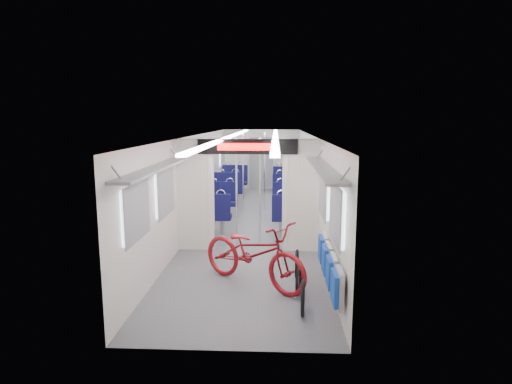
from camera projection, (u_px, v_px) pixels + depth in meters
carriage at (253, 169)px, 10.42m from camera, size 12.00×12.02×2.31m
bicycle at (254, 253)px, 6.94m from camera, size 2.10×1.84×1.10m
flip_bench at (329, 266)px, 6.23m from camera, size 0.12×2.07×0.48m
bike_hoop_a at (303, 300)px, 5.89m from camera, size 0.09×0.51×0.51m
bike_hoop_b at (299, 281)px, 6.66m from camera, size 0.14×0.44×0.44m
bike_hoop_c at (297, 265)px, 7.30m from camera, size 0.09×0.50×0.50m
seat_bay_near_left at (217, 204)px, 10.93m from camera, size 0.91×2.05×1.09m
seat_bay_near_right at (290, 205)px, 10.82m from camera, size 0.91×2.05×1.09m
seat_bay_far_left at (232, 182)px, 14.62m from camera, size 0.95×2.28×1.16m
seat_bay_far_right at (286, 183)px, 14.46m from camera, size 0.93×2.16×1.13m
stanchion_near_left at (237, 192)px, 9.11m from camera, size 0.04×0.04×2.30m
stanchion_near_right at (260, 191)px, 9.29m from camera, size 0.04×0.04×2.30m
stanchion_far_left at (243, 174)px, 12.25m from camera, size 0.04×0.04×2.30m
stanchion_far_right at (265, 172)px, 12.59m from camera, size 0.04×0.04×2.30m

